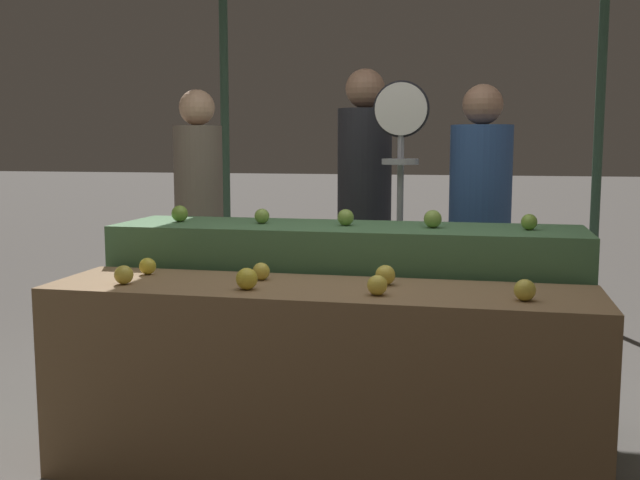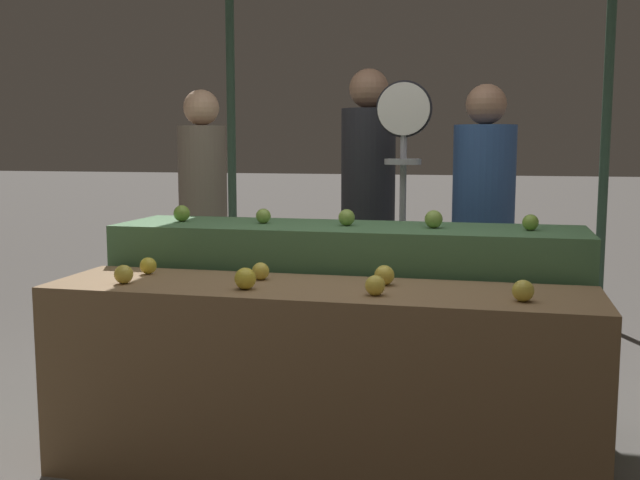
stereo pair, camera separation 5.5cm
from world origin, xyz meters
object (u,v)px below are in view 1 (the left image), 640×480
object	(u,v)px
produce_scale	(400,165)
person_vendor_at_scale	(480,213)
person_customer_right	(199,202)
person_customer_left	(364,193)

from	to	relation	value
produce_scale	person_vendor_at_scale	bearing A→B (deg)	23.64
person_customer_right	person_vendor_at_scale	bearing A→B (deg)	-168.14
person_customer_left	produce_scale	bearing A→B (deg)	117.67
produce_scale	person_customer_left	xyz separation A→B (m)	(-0.27, 0.46, -0.19)
person_vendor_at_scale	person_customer_left	xyz separation A→B (m)	(-0.69, 0.27, 0.09)
produce_scale	person_vendor_at_scale	distance (m)	0.54
produce_scale	person_customer_left	world-z (taller)	person_customer_left
person_customer_left	person_customer_right	xyz separation A→B (m)	(-1.04, -0.08, -0.06)
produce_scale	person_vendor_at_scale	xyz separation A→B (m)	(0.43, 0.19, -0.27)
person_vendor_at_scale	person_customer_left	bearing A→B (deg)	-13.20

